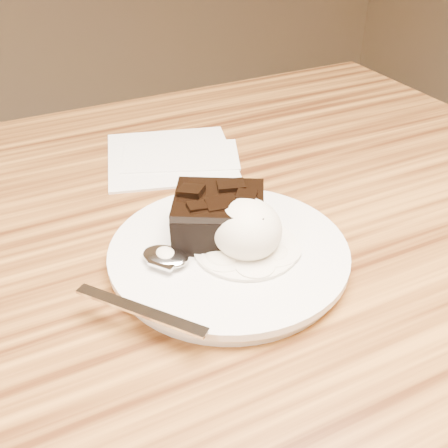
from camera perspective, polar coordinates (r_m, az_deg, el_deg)
name	(u,v)px	position (r m, az deg, el deg)	size (l,w,h in m)	color
plate	(229,256)	(0.52, 0.49, -3.35)	(0.23, 0.23, 0.02)	white
brownie	(219,219)	(0.52, -0.53, 0.50)	(0.08, 0.07, 0.04)	black
ice_cream_scoop	(246,229)	(0.50, 2.36, -0.50)	(0.07, 0.07, 0.05)	white
melt_puddle	(246,248)	(0.51, 2.30, -2.50)	(0.10, 0.10, 0.00)	white
spoon	(166,258)	(0.50, -6.14, -3.55)	(0.03, 0.18, 0.01)	silver
napkin	(170,156)	(0.72, -5.63, 7.12)	(0.16, 0.16, 0.01)	white
crumb_a	(159,256)	(0.50, -6.77, -3.35)	(0.01, 0.01, 0.00)	black
crumb_b	(235,242)	(0.52, 1.12, -1.90)	(0.01, 0.01, 0.00)	black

